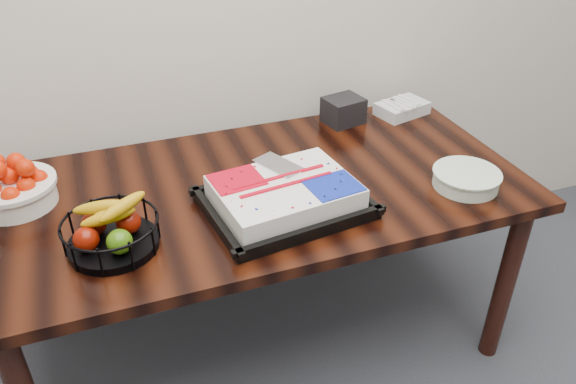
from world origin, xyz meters
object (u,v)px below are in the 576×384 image
object	(u,v)px
plate_stack	(466,179)
napkin_box	(343,110)
tangerine_bowl	(12,185)
cake_tray	(285,196)
fruit_basket	(111,231)
table	(262,205)

from	to	relation	value
plate_stack	napkin_box	bearing A→B (deg)	106.74
tangerine_bowl	plate_stack	bearing A→B (deg)	-15.88
cake_tray	fruit_basket	bearing A→B (deg)	-177.81
table	cake_tray	distance (m)	0.21
table	fruit_basket	distance (m)	0.56
tangerine_bowl	plate_stack	xyz separation A→B (m)	(1.43, -0.41, -0.05)
table	cake_tray	size ratio (longest dim) A/B	3.40
plate_stack	tangerine_bowl	bearing A→B (deg)	164.12
cake_tray	fruit_basket	size ratio (longest dim) A/B	1.91
cake_tray	napkin_box	distance (m)	0.68
table	tangerine_bowl	size ratio (longest dim) A/B	6.71
table	fruit_basket	bearing A→B (deg)	-160.02
cake_tray	tangerine_bowl	xyz separation A→B (m)	(-0.80, 0.32, 0.03)
plate_stack	table	bearing A→B (deg)	158.91
cake_tray	tangerine_bowl	bearing A→B (deg)	158.24
table	napkin_box	bearing A→B (deg)	36.87
fruit_basket	napkin_box	xyz separation A→B (m)	(0.98, 0.53, -0.01)
tangerine_bowl	table	bearing A→B (deg)	-11.34
cake_tray	tangerine_bowl	world-z (taller)	tangerine_bowl
table	napkin_box	size ratio (longest dim) A/B	12.12
table	cake_tray	xyz separation A→B (m)	(0.02, -0.16, 0.13)
tangerine_bowl	napkin_box	xyz separation A→B (m)	(1.25, 0.19, -0.02)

